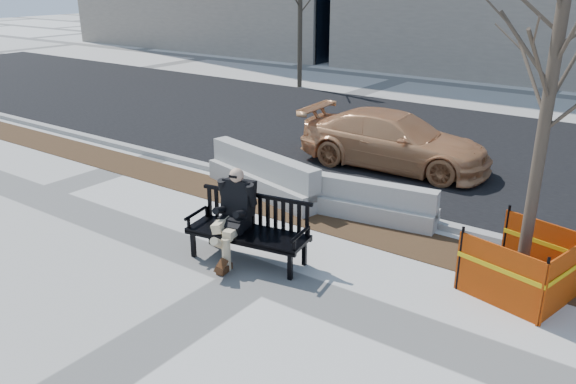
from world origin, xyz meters
name	(u,v)px	position (x,y,z in m)	size (l,w,h in m)	color
ground	(257,276)	(0.00, 0.00, 0.00)	(120.00, 120.00, 0.00)	beige
mulch_strip	(340,223)	(0.00, 2.60, 0.00)	(40.00, 1.20, 0.02)	#47301C
asphalt_street	(455,150)	(0.00, 8.80, 0.00)	(60.00, 10.40, 0.01)	black
curb	(363,205)	(0.00, 3.55, 0.06)	(60.00, 0.25, 0.12)	#9E9B93
bench	(248,260)	(-0.45, 0.33, 0.00)	(2.11, 0.76, 1.13)	black
seated_man	(236,256)	(-0.73, 0.34, 0.00)	(0.66, 1.10, 1.55)	black
tree_fence	(518,291)	(3.56, 1.96, 0.00)	(2.10, 2.10, 5.24)	#DC3E07
sedan	(392,167)	(-0.74, 6.42, 0.00)	(1.93, 4.76, 1.38)	tan
jersey_barrier_left	(264,193)	(-2.22, 3.02, 0.00)	(3.33, 0.67, 0.96)	#AAA79F
jersey_barrier_right	(366,218)	(0.30, 3.10, 0.00)	(2.79, 0.56, 0.80)	#A6A39C
far_tree_left	(299,87)	(-8.97, 14.17, 0.00)	(2.18, 2.18, 5.88)	#453B2C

